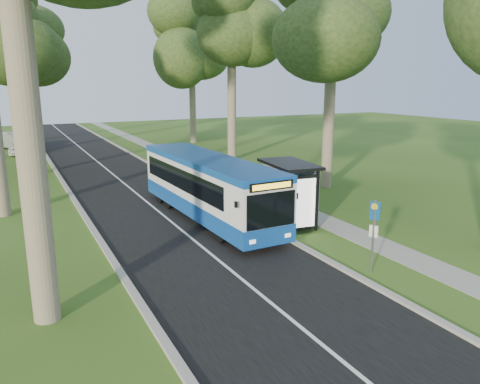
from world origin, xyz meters
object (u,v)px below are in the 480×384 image
at_px(litter_bin, 236,197).
at_px(car_silver, 17,141).
at_px(car_white, 25,145).
at_px(bus, 208,187).
at_px(bus_stop_sign, 374,228).
at_px(bus_shelter, 298,182).

bearing_deg(litter_bin, car_silver, 108.92).
bearing_deg(car_white, car_silver, 122.44).
xyz_separation_m(bus, bus_stop_sign, (2.45, -8.56, 0.06)).
distance_m(bus_shelter, litter_bin, 4.72).
xyz_separation_m(car_white, car_silver, (-0.60, 3.18, 0.09)).
height_order(bus, litter_bin, bus).
bearing_deg(bus_shelter, bus, 143.59).
bearing_deg(litter_bin, bus_stop_sign, -88.67).
height_order(bus_shelter, car_silver, bus_shelter).
relative_size(bus, car_white, 2.54).
relative_size(bus, car_silver, 2.20).
height_order(bus, car_white, bus).
xyz_separation_m(bus, bus_shelter, (3.13, -2.89, 0.49)).
xyz_separation_m(bus, car_white, (-6.79, 26.35, -0.78)).
bearing_deg(car_silver, car_white, -104.24).
height_order(bus_stop_sign, bus_shelter, bus_shelter).
xyz_separation_m(bus_stop_sign, litter_bin, (-0.23, 10.03, -1.10)).
distance_m(bus, car_silver, 30.45).
bearing_deg(bus_shelter, car_silver, 114.33).
height_order(bus_stop_sign, litter_bin, bus_stop_sign).
bearing_deg(bus_stop_sign, bus, 82.71).
relative_size(bus, bus_shelter, 3.22).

